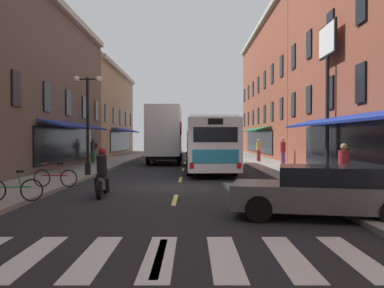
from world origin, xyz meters
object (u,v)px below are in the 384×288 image
Objects in this scene: bicycle_near at (12,189)px; pedestrian_near at (92,150)px; sedan_mid at (171,151)px; motorcycle_rider at (101,176)px; bicycle_mid at (54,177)px; billboard_sign at (326,63)px; pedestrian_far at (342,168)px; pedestrian_mid at (281,151)px; sedan_near at (322,191)px; box_truck at (163,135)px; transit_bus at (207,143)px; street_lamp_twin at (86,120)px; pedestrian_rear at (257,150)px.

bicycle_near is 18.96m from pedestrian_near.
sedan_mid is 2.41× the size of pedestrian_near.
motorcycle_rider reaches higher than bicycle_mid.
motorcycle_rider is 1.17× the size of pedestrian_near.
pedestrian_far is (-1.51, -6.47, -4.57)m from billboard_sign.
pedestrian_mid reaches higher than sedan_mid.
sedan_near is at bearing -80.28° from sedan_mid.
pedestrian_far is at bearing 63.08° from sedan_near.
box_truck is at bearing 80.92° from bicycle_near.
motorcycle_rider is at bearing -36.60° from bicycle_mid.
sedan_mid is (-2.90, 14.91, -0.94)m from transit_bus.
pedestrian_far is 12.58m from street_lamp_twin.
pedestrian_near is 0.36× the size of street_lamp_twin.
box_truck is 4.20× the size of pedestrian_mid.
bicycle_near is (-8.47, 1.81, -0.17)m from sedan_near.
bicycle_near is 0.97× the size of pedestrian_near.
motorcycle_rider reaches higher than bicycle_near.
motorcycle_rider is at bearing -72.33° from street_lamp_twin.
billboard_sign is 11.48m from sedan_near.
billboard_sign is at bearing 13.38° from pedestrian_mid.
billboard_sign is 8.07m from pedestrian_far.
street_lamp_twin is (-3.27, -19.66, 2.17)m from sedan_mid.
pedestrian_far reaches higher than sedan_near.
sedan_near is 2.58× the size of pedestrian_mid.
billboard_sign is 0.59× the size of transit_bus.
sedan_near is at bearing -159.46° from pedestrian_near.
billboard_sign is 1.57× the size of sedan_near.
street_lamp_twin reaches higher than pedestrian_near.
transit_bus is 2.68× the size of sedan_near.
box_truck is 4.35× the size of pedestrian_rear.
sedan_near reaches higher than bicycle_near.
pedestrian_far is at bearing -151.10° from pedestrian_near.
billboard_sign reaches higher than pedestrian_mid.
pedestrian_mid is at bearing -107.35° from pedestrian_near.
pedestrian_near reaches higher than bicycle_mid.
bicycle_mid is at bearing -145.82° from pedestrian_far.
transit_bus reaches higher than sedan_near.
billboard_sign is 13.45m from bicycle_mid.
pedestrian_mid is at bearing 80.99° from sedan_near.
bicycle_mid is (-11.65, -4.43, -5.07)m from billboard_sign.
street_lamp_twin is (2.07, -10.09, 1.78)m from pedestrian_near.
sedan_mid is 20.05m from street_lamp_twin.
sedan_near is at bearing -71.33° from pedestrian_far.
street_lamp_twin is (0.02, 8.75, 2.36)m from bicycle_near.
pedestrian_near is 13.63m from pedestrian_mid.
street_lamp_twin reaches higher than motorcycle_rider.
transit_bus is at bearing -50.92° from pedestrian_mid.
billboard_sign reaches higher than pedestrian_rear.
sedan_mid is 0.87× the size of street_lamp_twin.
box_truck is at bearing 79.12° from bicycle_mid.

